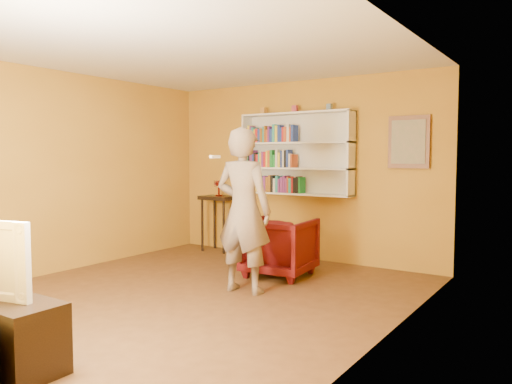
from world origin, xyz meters
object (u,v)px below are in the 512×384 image
Objects in this scene: console_table at (219,205)px; armchair at (280,247)px; bookshelf at (298,154)px; person at (244,211)px; ruby_lustre at (219,185)px.

armchair is (1.72, -0.92, -0.37)m from console_table.
person is (0.40, -1.99, -0.65)m from bookshelf.
person is at bearing 88.65° from armchair.
bookshelf is 1.48m from ruby_lustre.
person is at bearing -45.62° from ruby_lustre.
armchair is 1.07m from person.
ruby_lustre reaches higher than console_table.
person is (1.79, -1.83, -0.16)m from ruby_lustre.
bookshelf is at bearing 6.55° from ruby_lustre.
ruby_lustre is (-1.39, -0.16, -0.50)m from bookshelf.
person reaches higher than console_table.
ruby_lustre is 0.13× the size of person.
bookshelf is 7.11× the size of ruby_lustre.
ruby_lustre is at bearing -33.65° from armchair.
armchair is at bearing -72.81° from bookshelf.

